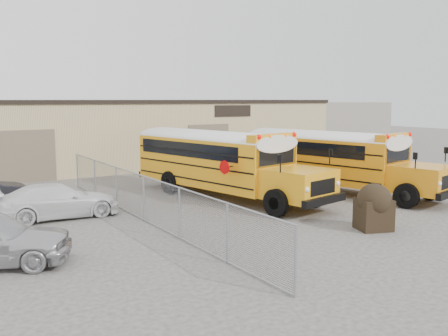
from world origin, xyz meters
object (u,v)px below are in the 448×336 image
tarp_bundle (374,206)px  school_bus_left (141,148)px  school_bus_right (240,147)px  car_white (58,201)px

tarp_bundle → school_bus_left: bearing=100.4°
school_bus_right → school_bus_left: bearing=158.6°
school_bus_left → car_white: 9.53m
school_bus_left → school_bus_right: school_bus_left is taller
school_bus_left → tarp_bundle: size_ratio=6.73×
school_bus_left → tarp_bundle: bearing=-79.6°
tarp_bundle → car_white: 12.21m
school_bus_right → tarp_bundle: school_bus_right is taller
school_bus_right → tarp_bundle: size_ratio=6.53×
car_white → school_bus_right: bearing=-66.0°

